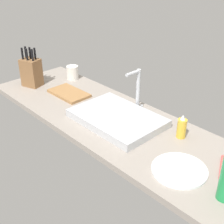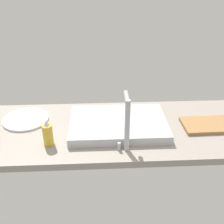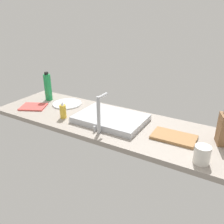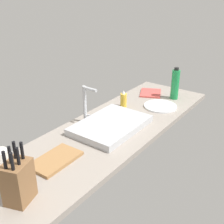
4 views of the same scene
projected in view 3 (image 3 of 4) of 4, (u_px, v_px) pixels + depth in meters
countertop_slab at (111, 123)px, 174.52cm from camera, size 191.88×57.16×3.50cm
sink_basin at (110, 118)px, 172.96cm from camera, size 50.06×34.62×4.44cm
faucet at (99, 112)px, 152.25cm from camera, size 5.50×11.37×25.71cm
cutting_board at (174, 137)px, 150.13cm from camera, size 27.86×16.97×1.80cm
soap_bottle at (63, 111)px, 177.02cm from camera, size 4.87×4.87×13.23cm
water_bottle at (48, 87)px, 211.06cm from camera, size 6.37×6.37×25.91cm
dinner_plate at (67, 104)px, 204.83cm from camera, size 24.85×24.85×1.20cm
dish_towel at (33, 107)px, 198.52cm from camera, size 25.52×23.85×1.20cm
coffee_mug at (202, 155)px, 124.52cm from camera, size 8.67×8.67×9.96cm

